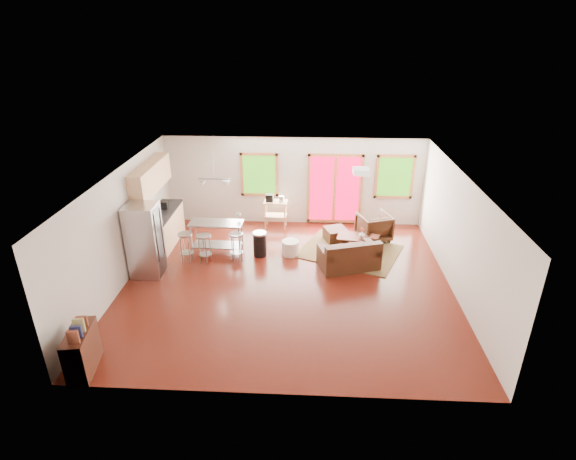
{
  "coord_description": "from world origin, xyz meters",
  "views": [
    {
      "loc": [
        0.49,
        -9.01,
        5.48
      ],
      "look_at": [
        0.0,
        0.3,
        1.2
      ],
      "focal_mm": 28.0,
      "sensor_mm": 36.0,
      "label": 1
    }
  ],
  "objects_px": {
    "armchair": "(374,226)",
    "ottoman": "(336,235)",
    "loveseat": "(349,257)",
    "rug": "(349,251)",
    "coffee_table": "(355,238)",
    "island": "(217,232)",
    "refrigerator": "(145,240)",
    "kitchen_cart": "(275,205)"
  },
  "relations": [
    {
      "from": "loveseat",
      "to": "ottoman",
      "type": "xyz_separation_m",
      "value": [
        -0.26,
        1.5,
        -0.11
      ]
    },
    {
      "from": "loveseat",
      "to": "ottoman",
      "type": "height_order",
      "value": "loveseat"
    },
    {
      "from": "coffee_table",
      "to": "island",
      "type": "relative_size",
      "value": 0.73
    },
    {
      "from": "loveseat",
      "to": "kitchen_cart",
      "type": "distance_m",
      "value": 3.11
    },
    {
      "from": "rug",
      "to": "refrigerator",
      "type": "distance_m",
      "value": 5.17
    },
    {
      "from": "coffee_table",
      "to": "ottoman",
      "type": "distance_m",
      "value": 0.7
    },
    {
      "from": "coffee_table",
      "to": "refrigerator",
      "type": "height_order",
      "value": "refrigerator"
    },
    {
      "from": "kitchen_cart",
      "to": "island",
      "type": "bearing_deg",
      "value": -128.68
    },
    {
      "from": "island",
      "to": "armchair",
      "type": "bearing_deg",
      "value": 13.78
    },
    {
      "from": "rug",
      "to": "kitchen_cart",
      "type": "relative_size",
      "value": 2.38
    },
    {
      "from": "armchair",
      "to": "ottoman",
      "type": "bearing_deg",
      "value": -11.07
    },
    {
      "from": "armchair",
      "to": "ottoman",
      "type": "xyz_separation_m",
      "value": [
        -1.05,
        -0.16,
        -0.23
      ]
    },
    {
      "from": "rug",
      "to": "ottoman",
      "type": "relative_size",
      "value": 4.34
    },
    {
      "from": "loveseat",
      "to": "coffee_table",
      "type": "height_order",
      "value": "loveseat"
    },
    {
      "from": "island",
      "to": "loveseat",
      "type": "bearing_deg",
      "value": -10.62
    },
    {
      "from": "rug",
      "to": "armchair",
      "type": "bearing_deg",
      "value": 48.15
    },
    {
      "from": "rug",
      "to": "loveseat",
      "type": "bearing_deg",
      "value": -95.53
    },
    {
      "from": "refrigerator",
      "to": "island",
      "type": "height_order",
      "value": "refrigerator"
    },
    {
      "from": "island",
      "to": "rug",
      "type": "bearing_deg",
      "value": 3.85
    },
    {
      "from": "coffee_table",
      "to": "ottoman",
      "type": "height_order",
      "value": "coffee_table"
    },
    {
      "from": "armchair",
      "to": "island",
      "type": "xyz_separation_m",
      "value": [
        -4.17,
        -1.02,
        0.18
      ]
    },
    {
      "from": "loveseat",
      "to": "ottoman",
      "type": "bearing_deg",
      "value": 83.07
    },
    {
      "from": "ottoman",
      "to": "refrigerator",
      "type": "xyz_separation_m",
      "value": [
        -4.56,
        -2.03,
        0.7
      ]
    },
    {
      "from": "refrigerator",
      "to": "ottoman",
      "type": "bearing_deg",
      "value": 22.48
    },
    {
      "from": "loveseat",
      "to": "ottoman",
      "type": "distance_m",
      "value": 1.53
    },
    {
      "from": "refrigerator",
      "to": "kitchen_cart",
      "type": "xyz_separation_m",
      "value": [
        2.81,
        2.88,
        -0.18
      ]
    },
    {
      "from": "island",
      "to": "kitchen_cart",
      "type": "height_order",
      "value": "kitchen_cart"
    },
    {
      "from": "loveseat",
      "to": "coffee_table",
      "type": "xyz_separation_m",
      "value": [
        0.24,
        1.03,
        0.03
      ]
    },
    {
      "from": "coffee_table",
      "to": "armchair",
      "type": "bearing_deg",
      "value": 48.36
    },
    {
      "from": "coffee_table",
      "to": "refrigerator",
      "type": "distance_m",
      "value": 5.32
    },
    {
      "from": "rug",
      "to": "island",
      "type": "distance_m",
      "value": 3.52
    },
    {
      "from": "rug",
      "to": "coffee_table",
      "type": "relative_size",
      "value": 2.4
    },
    {
      "from": "refrigerator",
      "to": "kitchen_cart",
      "type": "bearing_deg",
      "value": 44.13
    },
    {
      "from": "rug",
      "to": "island",
      "type": "xyz_separation_m",
      "value": [
        -3.46,
        -0.23,
        0.59
      ]
    },
    {
      "from": "refrigerator",
      "to": "island",
      "type": "distance_m",
      "value": 1.87
    },
    {
      "from": "kitchen_cart",
      "to": "armchair",
      "type": "bearing_deg",
      "value": -13.95
    },
    {
      "from": "coffee_table",
      "to": "island",
      "type": "bearing_deg",
      "value": -173.68
    },
    {
      "from": "coffee_table",
      "to": "island",
      "type": "height_order",
      "value": "island"
    },
    {
      "from": "armchair",
      "to": "island",
      "type": "height_order",
      "value": "island"
    },
    {
      "from": "coffee_table",
      "to": "armchair",
      "type": "xyz_separation_m",
      "value": [
        0.55,
        0.62,
        0.09
      ]
    },
    {
      "from": "coffee_table",
      "to": "refrigerator",
      "type": "relative_size",
      "value": 0.58
    },
    {
      "from": "kitchen_cart",
      "to": "refrigerator",
      "type": "bearing_deg",
      "value": -134.35
    }
  ]
}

